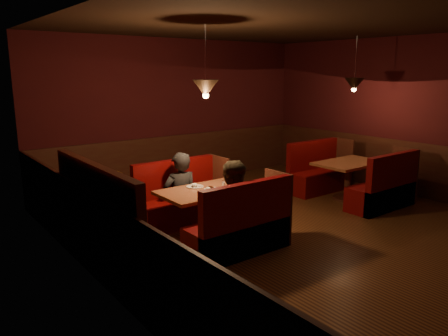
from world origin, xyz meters
TOP-DOWN VIEW (x-y plane):
  - room at (-0.28, 0.05)m, footprint 6.02×7.02m
  - main_table at (-1.27, 0.63)m, footprint 1.29×0.78m
  - main_bench_far at (-1.26, 1.36)m, footprint 1.41×0.51m
  - main_bench_near at (-1.26, -0.10)m, footprint 1.41×0.51m
  - second_table at (1.81, 0.62)m, footprint 1.22×0.78m
  - second_bench_far at (1.84, 1.35)m, footprint 1.35×0.51m
  - second_bench_near at (1.84, -0.11)m, footprint 1.35×0.51m
  - diner_a at (-1.35, 1.22)m, footprint 0.58×0.42m
  - diner_b at (-1.21, 0.06)m, footprint 0.79×0.64m

SIDE VIEW (x-z plane):
  - main_bench_far at x=-1.26m, z-range -0.18..0.79m
  - main_bench_near at x=-1.26m, z-range -0.18..0.79m
  - second_bench_far at x=1.84m, z-range -0.18..0.79m
  - second_bench_near at x=1.84m, z-range -0.18..0.79m
  - second_table at x=1.81m, z-range 0.17..0.86m
  - main_table at x=-1.27m, z-range 0.08..0.98m
  - diner_a at x=-1.35m, z-range 0.00..1.48m
  - diner_b at x=-1.21m, z-range 0.00..1.53m
  - room at x=-0.28m, z-range -0.41..2.51m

